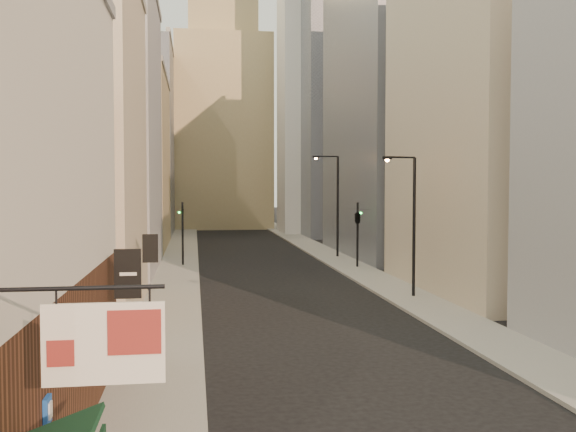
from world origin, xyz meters
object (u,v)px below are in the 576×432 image
object	(u,v)px
traffic_light_left	(183,222)
traffic_light_right	(358,216)
streetlamp_far	(335,200)
clock_tower	(222,110)
streetlamp_mid	(411,218)
white_tower	(311,92)

from	to	relation	value
traffic_light_left	traffic_light_right	xyz separation A→B (m)	(13.08, -3.04, 0.47)
streetlamp_far	traffic_light_left	xyz separation A→B (m)	(-12.94, -4.12, -1.56)
streetlamp_far	clock_tower	bearing A→B (deg)	97.11
clock_tower	streetlamp_mid	size ratio (longest dim) A/B	5.72
streetlamp_far	traffic_light_right	bearing A→B (deg)	-91.82
traffic_light_left	traffic_light_right	world-z (taller)	traffic_light_right
streetlamp_far	traffic_light_left	distance (m)	13.67
white_tower	streetlamp_mid	bearing A→B (deg)	-94.00
streetlamp_mid	clock_tower	bearing A→B (deg)	82.91
streetlamp_far	traffic_light_right	xyz separation A→B (m)	(0.14, -7.16, -1.09)
streetlamp_mid	traffic_light_left	size ratio (longest dim) A/B	1.57
white_tower	streetlamp_far	world-z (taller)	white_tower
white_tower	traffic_light_right	xyz separation A→B (m)	(-3.12, -36.76, -14.65)
clock_tower	traffic_light_left	xyz separation A→B (m)	(-5.21, -47.72, -14.14)
traffic_light_left	clock_tower	bearing A→B (deg)	-116.14
white_tower	traffic_light_left	size ratio (longest dim) A/B	8.30
clock_tower	traffic_light_right	xyz separation A→B (m)	(7.88, -50.76, -13.68)
white_tower	traffic_light_left	bearing A→B (deg)	-115.67
streetlamp_mid	streetlamp_far	distance (m)	20.21
white_tower	traffic_light_right	world-z (taller)	white_tower
streetlamp_far	traffic_light_left	world-z (taller)	streetlamp_far
traffic_light_right	traffic_light_left	bearing A→B (deg)	-36.75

